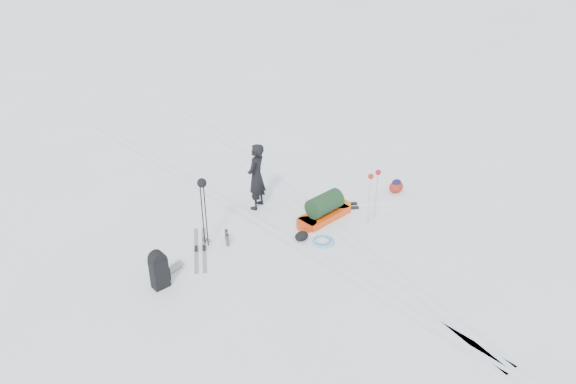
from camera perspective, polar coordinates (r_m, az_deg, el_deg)
name	(u,v)px	position (r m, az deg, el deg)	size (l,w,h in m)	color
ground	(292,242)	(11.89, 0.40, -5.09)	(200.00, 200.00, 0.00)	white
snow_hill_backdrop	(271,237)	(137.39, -1.74, -4.55)	(359.50, 192.00, 162.45)	white
ski_tracks	(288,216)	(12.78, 0.03, -2.41)	(3.38, 17.97, 0.01)	silver
skier	(256,177)	(12.77, -3.24, 1.58)	(0.58, 0.38, 1.59)	black
pulk_sled	(324,209)	(12.60, 3.72, -1.76)	(1.62, 0.62, 0.61)	#E0400D
expedition_rucksack	(161,269)	(10.77, -12.80, -7.63)	(0.79, 0.53, 0.78)	black
ski_poles_black	(202,191)	(11.26, -8.69, 0.07)	(0.19, 0.23, 1.56)	black
ski_poles_silver	(374,180)	(12.26, 8.74, 1.21)	(0.39, 0.16, 1.22)	silver
touring_skis_grey	(200,249)	(11.79, -8.92, -5.76)	(1.03, 1.52, 0.06)	gray
touring_skis_white	(354,207)	(13.20, 6.70, -1.49)	(1.75, 1.26, 0.07)	silver
rope_coil	(323,241)	(11.90, 3.58, -4.97)	(0.62, 0.62, 0.06)	#5EADE6
small_daypack	(396,186)	(13.94, 10.93, 0.60)	(0.45, 0.38, 0.34)	maroon
thermos_pair	(227,238)	(11.86, -6.21, -4.63)	(0.19, 0.28, 0.28)	#4F5256
stuff_sack	(302,236)	(11.90, 1.38, -4.50)	(0.34, 0.27, 0.20)	black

